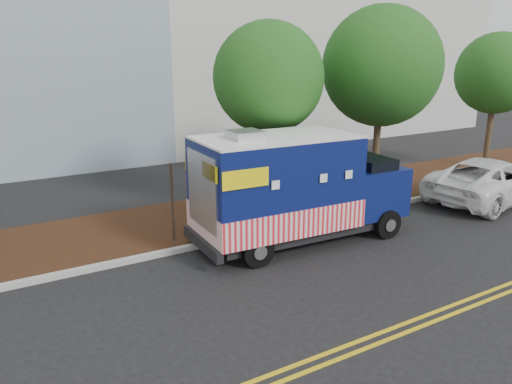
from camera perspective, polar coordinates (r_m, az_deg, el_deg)
ground at (r=13.82m, az=2.03°, el=-7.01°), size 120.00×120.00×0.00m
curb at (r=14.90m, az=-0.89°, el=-4.94°), size 120.00×0.18×0.15m
mulch_strip at (r=16.65m, az=-4.50°, el=-2.70°), size 120.00×4.00×0.15m
centerline_near at (r=10.76m, az=15.41°, el=-14.75°), size 120.00×0.10×0.01m
centerline_far at (r=10.62m, az=16.40°, el=-15.29°), size 120.00×0.10×0.01m
tree_b at (r=16.32m, az=1.44°, el=12.89°), size 3.57×3.57×6.31m
tree_c at (r=18.99m, az=14.17°, el=13.73°), size 4.30×4.30×6.95m
tree_d at (r=25.09m, az=25.78°, el=12.10°), size 3.57×3.57×6.15m
sign_post at (r=14.18m, az=-9.54°, el=-1.46°), size 0.06×0.06×2.40m
food_truck at (r=14.17m, az=4.21°, el=0.09°), size 6.50×2.71×3.37m
white_car at (r=20.20m, az=25.28°, el=1.26°), size 5.96×3.29×1.58m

